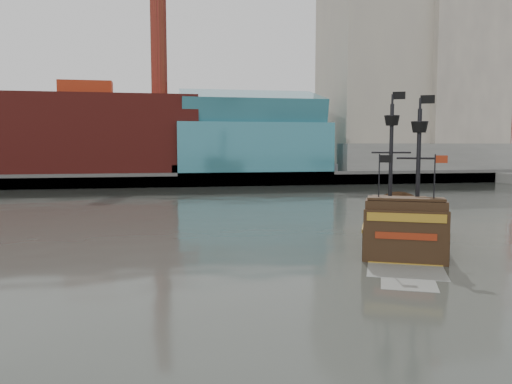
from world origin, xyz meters
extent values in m
plane|color=#262824|center=(0.00, 0.00, 0.00)|extent=(400.00, 400.00, 0.00)
cube|color=slate|center=(0.00, 92.00, 1.00)|extent=(220.00, 60.00, 2.00)
cube|color=#4C4C49|center=(0.00, 62.50, 1.30)|extent=(220.00, 1.00, 2.60)
cube|color=maroon|center=(-22.00, 72.00, 9.50)|extent=(42.00, 18.00, 15.00)
cube|color=teal|center=(10.00, 70.00, 7.00)|extent=(30.00, 16.00, 10.00)
cube|color=#A39B87|center=(40.00, 80.00, 25.00)|extent=(20.00, 22.00, 46.00)
cube|color=#ADA391|center=(58.00, 76.00, 21.00)|extent=(18.00, 18.00, 38.00)
cube|color=#A39B87|center=(50.00, 97.00, 28.00)|extent=(24.00, 20.00, 52.00)
cube|color=slate|center=(48.00, 66.00, 5.00)|extent=(40.00, 6.00, 6.00)
cylinder|color=maroon|center=(-8.00, 74.00, 28.00)|extent=(3.20, 3.20, 22.00)
cube|color=teal|center=(10.00, 70.00, 15.00)|extent=(28.00, 14.94, 8.78)
cube|color=slate|center=(78.00, 82.00, 3.50)|extent=(4.00, 4.00, 3.00)
cylinder|color=#A32E1B|center=(78.00, 82.00, 18.00)|extent=(1.40, 1.40, 32.00)
cube|color=#A32E1B|center=(75.00, 82.00, 33.00)|extent=(5.00, 2.50, 2.50)
cube|color=#A32E1B|center=(85.00, 92.00, 27.00)|extent=(5.00, 2.50, 2.50)
cube|color=black|center=(10.39, 5.70, 0.66)|extent=(10.48, 14.23, 2.85)
cube|color=#452919|center=(10.39, 5.70, 2.25)|extent=(9.43, 12.81, 0.33)
cube|color=black|center=(12.59, 10.47, 2.63)|extent=(5.33, 4.34, 1.10)
cube|color=black|center=(8.00, 0.52, 3.07)|extent=(5.46, 3.77, 1.97)
cube|color=black|center=(7.58, -0.39, 1.31)|extent=(4.99, 2.50, 4.38)
cube|color=olive|center=(7.52, -0.53, 3.07)|extent=(4.51, 2.15, 0.55)
cube|color=maroon|center=(7.52, -0.53, 1.86)|extent=(3.52, 1.69, 0.44)
cylinder|color=black|center=(10.28, 7.56, 6.68)|extent=(0.41, 0.41, 8.55)
cylinder|color=black|center=(10.46, 3.49, 6.35)|extent=(0.41, 0.41, 7.89)
cone|color=black|center=(10.28, 7.56, 9.64)|extent=(1.60, 1.60, 0.77)
cone|color=black|center=(10.46, 3.49, 8.98)|extent=(1.60, 1.60, 0.77)
cube|color=black|center=(10.73, 7.35, 11.61)|extent=(0.91, 0.44, 0.60)
cube|color=black|center=(10.91, 3.29, 10.96)|extent=(0.91, 0.44, 0.60)
cube|color=gray|center=(6.81, -2.06, 0.01)|extent=(5.88, 5.53, 0.02)
camera|label=1|loc=(-7.85, -29.83, 7.71)|focal=35.00mm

